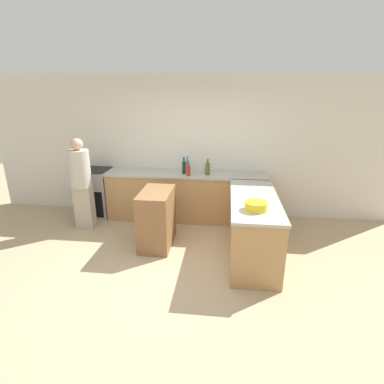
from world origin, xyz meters
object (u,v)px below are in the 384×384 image
range_oven (96,192)px  island_table (157,218)px  dish_soap_bottle (188,166)px  olive_oil_bottle (208,168)px  hot_sauce_bottle (188,170)px  mixing_bowl (256,206)px  person_by_range (81,181)px  wine_bottle_dark (184,167)px  vinegar_bottle_clear (203,169)px

range_oven → island_table: (1.51, -1.10, -0.01)m
range_oven → dish_soap_bottle: size_ratio=3.12×
range_oven → olive_oil_bottle: size_ratio=3.11×
island_table → hot_sauce_bottle: hot_sauce_bottle is taller
mixing_bowl → dish_soap_bottle: bearing=122.0°
olive_oil_bottle → dish_soap_bottle: bearing=155.6°
island_table → person_by_range: size_ratio=0.56×
wine_bottle_dark → mixing_bowl: bearing=-54.5°
hot_sauce_bottle → person_by_range: size_ratio=0.15×
vinegar_bottle_clear → dish_soap_bottle: size_ratio=0.63×
range_oven → mixing_bowl: (2.99, -1.72, 0.51)m
island_table → dish_soap_bottle: bearing=74.4°
olive_oil_bottle → wine_bottle_dark: (-0.44, 0.02, 0.00)m
range_oven → hot_sauce_bottle: bearing=-5.4°
range_oven → dish_soap_bottle: dish_soap_bottle is taller
dish_soap_bottle → person_by_range: person_by_range is taller
olive_oil_bottle → mixing_bowl: bearing=-65.7°
wine_bottle_dark → vinegar_bottle_clear: bearing=13.3°
mixing_bowl → range_oven: bearing=150.1°
person_by_range → range_oven: bearing=95.6°
mixing_bowl → dish_soap_bottle: (-1.14, 1.83, 0.06)m
island_table → wine_bottle_dark: size_ratio=2.92×
olive_oil_bottle → island_table: bearing=-125.5°
vinegar_bottle_clear → wine_bottle_dark: wine_bottle_dark is taller
range_oven → wine_bottle_dark: wine_bottle_dark is taller
island_table → vinegar_bottle_clear: vinegar_bottle_clear is taller
range_oven → olive_oil_bottle: olive_oil_bottle is taller
island_table → dish_soap_bottle: (0.34, 1.21, 0.59)m
hot_sauce_bottle → olive_oil_bottle: olive_oil_bottle is taller
island_table → mixing_bowl: 1.68m
olive_oil_bottle → wine_bottle_dark: size_ratio=0.96×
mixing_bowl → person_by_range: size_ratio=0.18×
dish_soap_bottle → olive_oil_bottle: size_ratio=0.99×
range_oven → island_table: bearing=-36.2°
vinegar_bottle_clear → mixing_bowl: bearing=-64.6°
range_oven → dish_soap_bottle: bearing=3.3°
island_table → wine_bottle_dark: 1.24m
mixing_bowl → wine_bottle_dark: (-1.19, 1.66, 0.07)m
mixing_bowl → vinegar_bottle_clear: size_ratio=1.55×
island_table → dish_soap_bottle: 1.39m
mixing_bowl → hot_sauce_bottle: (-1.09, 1.54, 0.04)m
range_oven → mixing_bowl: bearing=-29.9°
hot_sauce_bottle → olive_oil_bottle: (0.34, 0.11, 0.02)m
dish_soap_bottle → mixing_bowl: bearing=-58.0°
olive_oil_bottle → person_by_range: bearing=-165.4°
dish_soap_bottle → island_table: bearing=-105.6°
range_oven → vinegar_bottle_clear: 2.22m
island_table → vinegar_bottle_clear: size_ratio=4.85×
range_oven → person_by_range: 0.77m
person_by_range → olive_oil_bottle: bearing=14.6°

